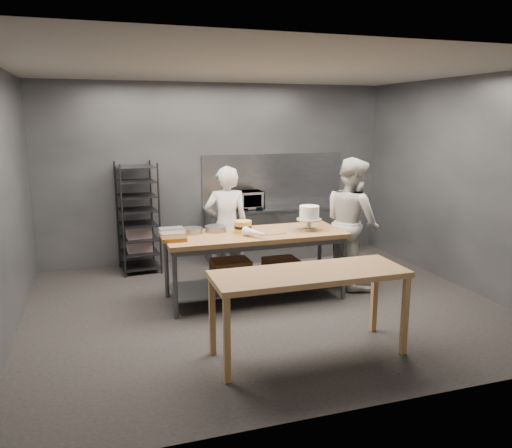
{
  "coord_description": "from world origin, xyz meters",
  "views": [
    {
      "loc": [
        -2.01,
        -5.86,
        2.42
      ],
      "look_at": [
        -0.04,
        0.26,
        1.05
      ],
      "focal_mm": 35.0,
      "sensor_mm": 36.0,
      "label": 1
    }
  ],
  "objects_px": {
    "chef_behind": "(227,226)",
    "layer_cake": "(243,227)",
    "work_table": "(254,258)",
    "chef_right": "(352,222)",
    "speed_rack": "(138,219)",
    "frosted_cake_stand": "(309,214)",
    "near_counter": "(309,280)",
    "microwave": "(246,200)"
  },
  "relations": [
    {
      "from": "work_table",
      "to": "near_counter",
      "type": "distance_m",
      "value": 1.77
    },
    {
      "from": "microwave",
      "to": "chef_behind",
      "type": "bearing_deg",
      "value": -119.73
    },
    {
      "from": "speed_rack",
      "to": "microwave",
      "type": "bearing_deg",
      "value": 2.51
    },
    {
      "from": "microwave",
      "to": "chef_right",
      "type": "bearing_deg",
      "value": -58.31
    },
    {
      "from": "frosted_cake_stand",
      "to": "layer_cake",
      "type": "height_order",
      "value": "frosted_cake_stand"
    },
    {
      "from": "work_table",
      "to": "speed_rack",
      "type": "relative_size",
      "value": 1.37
    },
    {
      "from": "speed_rack",
      "to": "work_table",
      "type": "bearing_deg",
      "value": -52.2
    },
    {
      "from": "chef_right",
      "to": "chef_behind",
      "type": "bearing_deg",
      "value": 64.9
    },
    {
      "from": "chef_behind",
      "to": "chef_right",
      "type": "relative_size",
      "value": 0.93
    },
    {
      "from": "near_counter",
      "to": "frosted_cake_stand",
      "type": "xyz_separation_m",
      "value": [
        0.72,
        1.67,
        0.32
      ]
    },
    {
      "from": "layer_cake",
      "to": "speed_rack",
      "type": "bearing_deg",
      "value": 125.54
    },
    {
      "from": "speed_rack",
      "to": "chef_behind",
      "type": "relative_size",
      "value": 1.0
    },
    {
      "from": "chef_behind",
      "to": "frosted_cake_stand",
      "type": "distance_m",
      "value": 1.28
    },
    {
      "from": "near_counter",
      "to": "microwave",
      "type": "distance_m",
      "value": 3.64
    },
    {
      "from": "microwave",
      "to": "layer_cake",
      "type": "distance_m",
      "value": 1.9
    },
    {
      "from": "chef_right",
      "to": "near_counter",
      "type": "bearing_deg",
      "value": 136.19
    },
    {
      "from": "microwave",
      "to": "layer_cake",
      "type": "height_order",
      "value": "microwave"
    },
    {
      "from": "near_counter",
      "to": "microwave",
      "type": "height_order",
      "value": "microwave"
    },
    {
      "from": "microwave",
      "to": "frosted_cake_stand",
      "type": "bearing_deg",
      "value": -80.95
    },
    {
      "from": "chef_right",
      "to": "frosted_cake_stand",
      "type": "bearing_deg",
      "value": 99.31
    },
    {
      "from": "chef_right",
      "to": "microwave",
      "type": "bearing_deg",
      "value": 26.44
    },
    {
      "from": "work_table",
      "to": "chef_right",
      "type": "relative_size",
      "value": 1.28
    },
    {
      "from": "work_table",
      "to": "chef_right",
      "type": "distance_m",
      "value": 1.57
    },
    {
      "from": "speed_rack",
      "to": "near_counter",
      "type": "bearing_deg",
      "value": -68.18
    },
    {
      "from": "speed_rack",
      "to": "chef_right",
      "type": "relative_size",
      "value": 0.93
    },
    {
      "from": "work_table",
      "to": "frosted_cake_stand",
      "type": "xyz_separation_m",
      "value": [
        0.76,
        -0.09,
        0.57
      ]
    },
    {
      "from": "chef_behind",
      "to": "layer_cake",
      "type": "distance_m",
      "value": 0.7
    },
    {
      "from": "near_counter",
      "to": "layer_cake",
      "type": "distance_m",
      "value": 1.82
    },
    {
      "from": "work_table",
      "to": "speed_rack",
      "type": "distance_m",
      "value": 2.26
    },
    {
      "from": "work_table",
      "to": "speed_rack",
      "type": "bearing_deg",
      "value": 127.8
    },
    {
      "from": "chef_behind",
      "to": "chef_right",
      "type": "bearing_deg",
      "value": 168.15
    },
    {
      "from": "speed_rack",
      "to": "frosted_cake_stand",
      "type": "relative_size",
      "value": 5.15
    },
    {
      "from": "near_counter",
      "to": "chef_right",
      "type": "height_order",
      "value": "chef_right"
    },
    {
      "from": "chef_right",
      "to": "microwave",
      "type": "relative_size",
      "value": 3.46
    },
    {
      "from": "work_table",
      "to": "microwave",
      "type": "distance_m",
      "value": 1.96
    },
    {
      "from": "near_counter",
      "to": "frosted_cake_stand",
      "type": "relative_size",
      "value": 5.88
    },
    {
      "from": "work_table",
      "to": "layer_cake",
      "type": "relative_size",
      "value": 10.27
    },
    {
      "from": "work_table",
      "to": "microwave",
      "type": "relative_size",
      "value": 4.43
    },
    {
      "from": "speed_rack",
      "to": "chef_behind",
      "type": "distance_m",
      "value": 1.58
    },
    {
      "from": "near_counter",
      "to": "layer_cake",
      "type": "height_order",
      "value": "layer_cake"
    },
    {
      "from": "chef_behind",
      "to": "layer_cake",
      "type": "bearing_deg",
      "value": 101.97
    },
    {
      "from": "frosted_cake_stand",
      "to": "layer_cake",
      "type": "distance_m",
      "value": 0.92
    }
  ]
}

